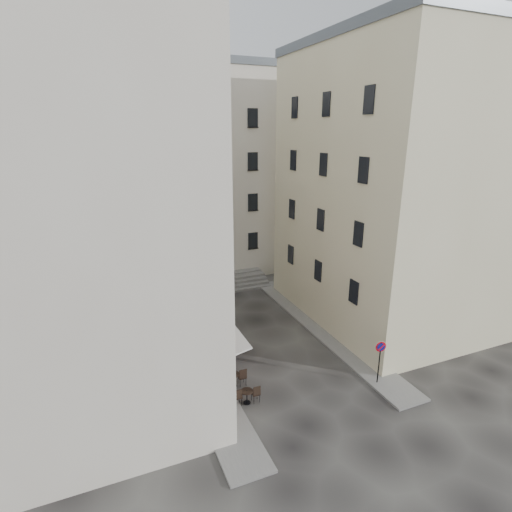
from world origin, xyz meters
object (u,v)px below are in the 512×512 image
no_parking_sign (380,354)px  pedestrian (211,335)px  bistro_table_a (247,395)px  bistro_table_b (233,378)px

no_parking_sign → pedestrian: size_ratio=1.47×
pedestrian → bistro_table_a: bearing=90.9°
bistro_table_a → pedestrian: bearing=91.0°
bistro_table_a → pedestrian: 5.87m
bistro_table_a → pedestrian: pedestrian is taller
no_parking_sign → bistro_table_b: size_ratio=1.81×
bistro_table_a → bistro_table_b: bistro_table_b is taller
no_parking_sign → bistro_table_a: (-7.05, 1.24, -1.34)m
no_parking_sign → bistro_table_b: (-7.23, 2.79, -1.30)m
no_parking_sign → bistro_table_b: bearing=171.4°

